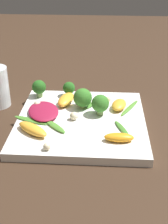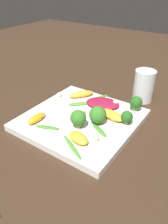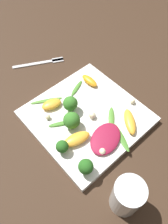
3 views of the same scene
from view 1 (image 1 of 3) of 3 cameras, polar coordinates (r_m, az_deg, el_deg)
ground_plane at (r=0.71m, az=-0.52°, el=-2.47°), size 2.40×2.40×0.00m
plate at (r=0.70m, az=-0.53°, el=-1.83°), size 0.28×0.28×0.02m
radicchio_leaf_0 at (r=0.72m, az=-7.44°, el=0.17°), size 0.09×0.11×0.01m
orange_segment_0 at (r=0.62m, az=6.42°, el=-4.65°), size 0.06×0.02×0.02m
orange_segment_1 at (r=0.65m, az=-9.39°, el=-3.09°), size 0.08×0.07×0.02m
orange_segment_2 at (r=0.76m, az=-3.31°, el=2.29°), size 0.05×0.08×0.02m
orange_segment_3 at (r=0.74m, az=6.41°, el=1.31°), size 0.05×0.06×0.02m
broccoli_floret_0 at (r=0.70m, az=3.00°, el=1.50°), size 0.04×0.04×0.05m
broccoli_floret_1 at (r=0.80m, az=-8.23°, el=4.45°), size 0.04×0.04×0.04m
broccoli_floret_2 at (r=0.79m, az=-2.77°, el=4.37°), size 0.03×0.03×0.04m
broccoli_floret_3 at (r=0.73m, az=-0.18°, el=2.61°), size 0.04×0.04×0.05m
arugula_sprig_0 at (r=0.76m, az=1.66°, el=1.62°), size 0.04×0.06×0.00m
arugula_sprig_1 at (r=0.75m, az=8.34°, el=0.76°), size 0.05×0.09×0.00m
arugula_sprig_2 at (r=0.66m, az=6.94°, el=-3.01°), size 0.04×0.07×0.00m
arugula_sprig_3 at (r=0.67m, az=-5.36°, el=-2.56°), size 0.06×0.06×0.01m
arugula_sprig_4 at (r=0.70m, az=-9.71°, el=-1.48°), size 0.09×0.05×0.00m
macadamia_nut_0 at (r=0.69m, az=-1.87°, el=-0.73°), size 0.02×0.02×0.02m
macadamia_nut_1 at (r=0.60m, az=-6.78°, el=-6.29°), size 0.01×0.01×0.01m
macadamia_nut_2 at (r=0.77m, az=4.40°, el=2.31°), size 0.01×0.01×0.01m
macadamia_nut_3 at (r=0.75m, az=-8.55°, el=1.43°), size 0.02×0.02×0.02m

